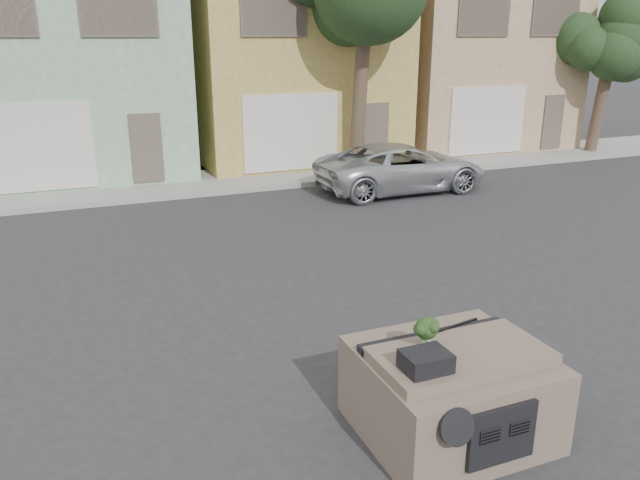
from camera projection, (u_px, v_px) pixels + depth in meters
ground_plane at (342, 325)px, 9.92m from camera, size 120.00×120.00×0.00m
sidewalk at (201, 183)px, 19.11m from camera, size 40.00×3.00×0.15m
townhouse_mint at (61, 55)px, 20.20m from camera, size 7.20×8.20×7.55m
townhouse_tan at (280, 52)px, 22.91m from camera, size 7.20×8.20×7.55m
townhouse_beige at (453, 50)px, 25.62m from camera, size 7.20×8.20×7.55m
silver_pickup at (401, 191)px, 18.45m from camera, size 5.04×2.33×1.40m
tree_near at (361, 40)px, 18.99m from camera, size 4.40×4.00×8.50m
tree_far at (604, 74)px, 23.00m from camera, size 3.20×3.00×6.00m
car_dashboard at (450, 389)px, 7.11m from camera, size 2.00×1.80×1.12m
instrument_hump at (426, 361)px, 6.38m from camera, size 0.48×0.38×0.20m
wiper_arm at (455, 326)px, 7.36m from camera, size 0.69×0.15×0.02m
broccoli at (426, 332)px, 6.81m from camera, size 0.43×0.43×0.38m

